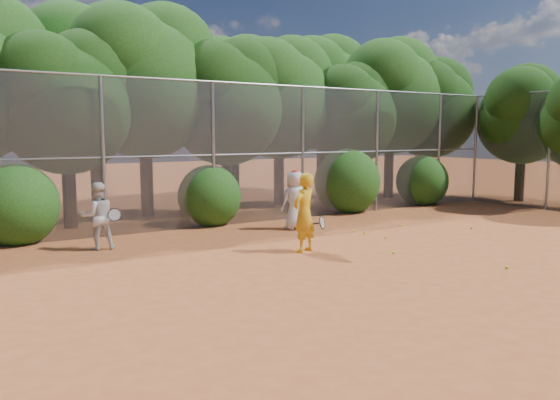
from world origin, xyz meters
TOP-DOWN VIEW (x-y plane):
  - ground at (0.00, 0.00)m, footprint 80.00×80.00m
  - fence_back at (-0.12, 6.00)m, footprint 20.05×0.09m
  - fence_side at (10.00, 3.00)m, footprint 0.09×6.09m
  - tree_2 at (-4.45, 7.83)m, footprint 3.99×3.47m
  - tree_3 at (-1.94, 8.84)m, footprint 4.89×4.26m
  - tree_4 at (0.55, 8.24)m, footprint 4.19×3.64m
  - tree_5 at (3.06, 9.04)m, footprint 4.51×3.92m
  - tree_6 at (5.55, 8.03)m, footprint 3.86×3.36m
  - tree_7 at (8.06, 8.64)m, footprint 4.77×4.14m
  - tree_8 at (10.05, 8.34)m, footprint 4.25×3.70m
  - tree_10 at (-2.93, 11.05)m, footprint 5.15×4.48m
  - tree_11 at (2.06, 10.64)m, footprint 4.64×4.03m
  - tree_12 at (6.56, 11.24)m, footprint 5.02×4.37m
  - tree_13 at (11.45, 5.03)m, footprint 3.86×3.36m
  - bush_0 at (-6.00, 6.30)m, footprint 2.00×2.00m
  - bush_1 at (-1.00, 6.30)m, footprint 1.80×1.80m
  - bush_2 at (4.00, 6.30)m, footprint 2.20×2.20m
  - bush_3 at (7.50, 6.30)m, footprint 1.90×1.90m
  - player_yellow at (-0.77, 1.88)m, footprint 0.87×0.63m
  - player_teen at (0.64, 4.38)m, footprint 0.81×0.56m
  - player_white at (-4.54, 4.53)m, footprint 0.84×0.69m
  - ball_0 at (1.81, 2.05)m, footprint 0.07×0.07m
  - ball_1 at (1.70, 3.13)m, footprint 0.07×0.07m
  - ball_2 at (1.68, -1.46)m, footprint 0.07×0.07m
  - ball_3 at (4.73, 1.82)m, footprint 0.07×0.07m
  - ball_4 at (0.75, 0.66)m, footprint 0.07×0.07m
  - ball_5 at (3.35, 3.13)m, footprint 0.07×0.07m
  - ball_6 at (1.74, 2.77)m, footprint 0.07×0.07m

SIDE VIEW (x-z plane):
  - ground at x=0.00m, z-range 0.00..0.00m
  - ball_0 at x=1.81m, z-range 0.00..0.07m
  - ball_1 at x=1.70m, z-range 0.00..0.07m
  - ball_2 at x=1.68m, z-range 0.00..0.07m
  - ball_3 at x=4.73m, z-range 0.00..0.07m
  - ball_4 at x=0.75m, z-range 0.00..0.07m
  - ball_5 at x=3.35m, z-range 0.00..0.07m
  - ball_6 at x=1.74m, z-range 0.00..0.07m
  - player_white at x=-4.54m, z-range 0.00..1.51m
  - player_teen at x=0.64m, z-range -0.01..1.61m
  - player_yellow at x=-0.77m, z-range 0.00..1.74m
  - bush_1 at x=-1.00m, z-range 0.00..1.80m
  - bush_3 at x=7.50m, z-range 0.00..1.90m
  - bush_0 at x=-6.00m, z-range 0.00..2.00m
  - bush_2 at x=4.00m, z-range 0.00..2.20m
  - fence_side at x=10.00m, z-range 0.04..4.06m
  - fence_back at x=-0.12m, z-range 0.04..4.06m
  - tree_6 at x=5.55m, z-range 0.82..6.11m
  - tree_13 at x=11.45m, z-range 0.82..6.11m
  - tree_2 at x=-4.45m, z-range 0.85..6.32m
  - tree_4 at x=0.55m, z-range 0.89..6.62m
  - tree_8 at x=10.05m, z-range 0.91..6.73m
  - tree_5 at x=3.06m, z-range 0.96..7.13m
  - tree_11 at x=2.06m, z-range 0.99..7.34m
  - tree_7 at x=8.06m, z-range 1.02..7.54m
  - tree_3 at x=-1.94m, z-range 1.04..7.75m
  - tree_12 at x=6.56m, z-range 1.07..7.95m
  - tree_10 at x=-2.93m, z-range 1.10..8.16m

